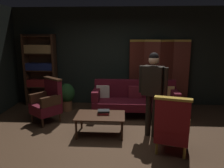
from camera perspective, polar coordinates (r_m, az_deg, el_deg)
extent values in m
plane|color=#3D2819|center=(4.53, -0.60, -14.04)|extent=(10.00, 10.00, 0.00)
cube|color=black|center=(6.53, 0.84, 6.98)|extent=(7.20, 0.10, 2.80)
cube|color=#5B2319|center=(6.39, 6.33, 2.72)|extent=(0.43, 0.22, 1.90)
cube|color=#B78E33|center=(6.31, 6.53, 10.99)|extent=(0.43, 0.23, 0.06)
cube|color=#5B2319|center=(6.45, 10.07, 2.68)|extent=(0.44, 0.20, 1.90)
cube|color=#B78E33|center=(6.36, 10.39, 10.88)|extent=(0.44, 0.20, 0.06)
cube|color=#5B2319|center=(6.53, 13.68, 2.65)|extent=(0.42, 0.25, 1.90)
cube|color=#B78E33|center=(6.45, 14.10, 10.73)|extent=(0.42, 0.25, 0.06)
cube|color=#5B2319|center=(6.67, 17.18, 2.64)|extent=(0.45, 0.16, 1.90)
cube|color=#B78E33|center=(6.58, 17.70, 10.55)|extent=(0.45, 0.17, 0.06)
cube|color=#382114|center=(6.92, -21.10, 3.33)|extent=(0.06, 0.32, 2.05)
cube|color=#382114|center=(6.62, -14.44, 3.39)|extent=(0.06, 0.32, 2.05)
cube|color=#382114|center=(6.90, -17.40, 3.57)|extent=(0.90, 0.02, 2.05)
cube|color=#382114|center=(6.97, -17.32, -4.49)|extent=(0.86, 0.30, 0.02)
cube|color=#382114|center=(6.85, -17.58, -0.62)|extent=(0.86, 0.30, 0.02)
cube|color=maroon|center=(6.80, -17.70, 0.27)|extent=(0.78, 0.22, 0.20)
cube|color=#382114|center=(6.76, -17.84, 3.37)|extent=(0.86, 0.30, 0.02)
cube|color=navy|center=(6.72, -17.97, 4.28)|extent=(0.78, 0.22, 0.20)
cube|color=#382114|center=(6.70, -18.12, 7.44)|extent=(0.86, 0.30, 0.02)
cube|color=#9E7A47|center=(6.68, -18.26, 8.53)|extent=(0.78, 0.22, 0.24)
cube|color=#382114|center=(6.68, -18.40, 11.56)|extent=(0.86, 0.30, 0.02)
cylinder|color=#382114|center=(5.49, -4.06, -7.98)|extent=(0.07, 0.07, 0.22)
cylinder|color=#382114|center=(5.58, 15.89, -8.09)|extent=(0.07, 0.07, 0.22)
cylinder|color=#382114|center=(6.05, -3.34, -6.00)|extent=(0.07, 0.07, 0.22)
cylinder|color=#382114|center=(6.13, 14.69, -6.14)|extent=(0.07, 0.07, 0.22)
cube|color=#4C0F19|center=(5.66, 5.91, -5.10)|extent=(2.10, 0.76, 0.20)
cube|color=#4C0F19|center=(5.88, 5.85, -1.12)|extent=(2.10, 0.18, 0.46)
cube|color=#4C0F19|center=(5.64, -4.05, -2.71)|extent=(0.16, 0.68, 0.26)
cube|color=#4C0F19|center=(5.73, 15.81, -2.91)|extent=(0.16, 0.68, 0.26)
cube|color=beige|center=(5.81, -2.33, -2.04)|extent=(0.34, 0.12, 0.34)
cube|color=maroon|center=(5.79, 5.88, -2.14)|extent=(0.35, 0.16, 0.34)
cube|color=tan|center=(5.89, 13.98, -2.21)|extent=(0.34, 0.14, 0.34)
cylinder|color=#382114|center=(4.51, -9.18, -11.59)|extent=(0.04, 0.04, 0.39)
cylinder|color=#382114|center=(4.41, 2.58, -12.00)|extent=(0.04, 0.04, 0.39)
cylinder|color=#382114|center=(4.99, -7.85, -9.10)|extent=(0.04, 0.04, 0.39)
cylinder|color=#382114|center=(4.91, 2.66, -9.39)|extent=(0.04, 0.04, 0.39)
cube|color=#382114|center=(4.60, -3.02, -8.09)|extent=(1.00, 0.64, 0.03)
cylinder|color=#B78E33|center=(4.46, 18.21, -13.62)|extent=(0.04, 0.04, 0.22)
cylinder|color=#B78E33|center=(4.47, 12.16, -13.14)|extent=(0.04, 0.04, 0.22)
cylinder|color=#B78E33|center=(4.05, 18.08, -16.41)|extent=(0.04, 0.04, 0.22)
cylinder|color=#B78E33|center=(4.07, 11.35, -15.86)|extent=(0.04, 0.04, 0.22)
cube|color=maroon|center=(4.15, 15.13, -11.88)|extent=(0.69, 0.69, 0.24)
cube|color=maroon|center=(3.80, 15.22, -7.90)|extent=(0.57, 0.27, 0.54)
cube|color=#B78E33|center=(3.71, 15.47, -3.69)|extent=(0.61, 0.29, 0.04)
cube|color=#B78E33|center=(4.06, 18.73, -9.17)|extent=(0.22, 0.51, 0.22)
cube|color=#B78E33|center=(4.08, 11.92, -8.65)|extent=(0.22, 0.51, 0.22)
cylinder|color=#382114|center=(5.62, -19.77, -8.20)|extent=(0.04, 0.04, 0.22)
cylinder|color=#382114|center=(5.24, -17.39, -9.55)|extent=(0.04, 0.04, 0.22)
cylinder|color=#382114|center=(5.83, -15.75, -7.18)|extent=(0.04, 0.04, 0.22)
cylinder|color=#382114|center=(5.46, -13.18, -8.38)|extent=(0.04, 0.04, 0.22)
cube|color=#4C0F19|center=(5.46, -16.67, -6.04)|extent=(0.79, 0.79, 0.24)
cube|color=#4C0F19|center=(5.46, -14.86, -1.65)|extent=(0.51, 0.45, 0.54)
cube|color=#382114|center=(5.40, -15.03, 1.34)|extent=(0.55, 0.48, 0.04)
cube|color=#382114|center=(5.59, -18.08, -3.22)|extent=(0.39, 0.44, 0.22)
cube|color=#382114|center=(5.19, -15.47, -4.25)|extent=(0.39, 0.44, 0.22)
cylinder|color=black|center=(4.56, 10.96, -8.20)|extent=(0.12, 0.12, 0.86)
cylinder|color=black|center=(4.61, 9.31, -7.91)|extent=(0.12, 0.12, 0.86)
cube|color=maroon|center=(4.45, 10.36, -2.37)|extent=(0.36, 0.29, 0.09)
cube|color=black|center=(4.39, 10.49, 0.79)|extent=(0.45, 0.37, 0.58)
cube|color=white|center=(4.49, 11.01, 1.39)|extent=(0.13, 0.08, 0.41)
cube|color=maroon|center=(4.45, 11.16, 4.32)|extent=(0.09, 0.06, 0.04)
cylinder|color=black|center=(4.31, 13.59, 0.56)|extent=(0.09, 0.09, 0.54)
cylinder|color=black|center=(4.48, 7.51, 1.26)|extent=(0.09, 0.09, 0.54)
sphere|color=tan|center=(4.33, 10.70, 6.11)|extent=(0.20, 0.20, 0.20)
sphere|color=black|center=(4.32, 10.73, 6.77)|extent=(0.18, 0.18, 0.18)
cylinder|color=brown|center=(6.23, -11.50, -5.38)|extent=(0.28, 0.28, 0.28)
ellipsoid|color=#193D19|center=(6.14, -11.64, -2.31)|extent=(0.46, 0.46, 0.52)
cube|color=maroon|center=(4.65, -2.17, -7.45)|extent=(0.22, 0.20, 0.04)
cube|color=black|center=(4.63, -2.17, -6.97)|extent=(0.26, 0.19, 0.04)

